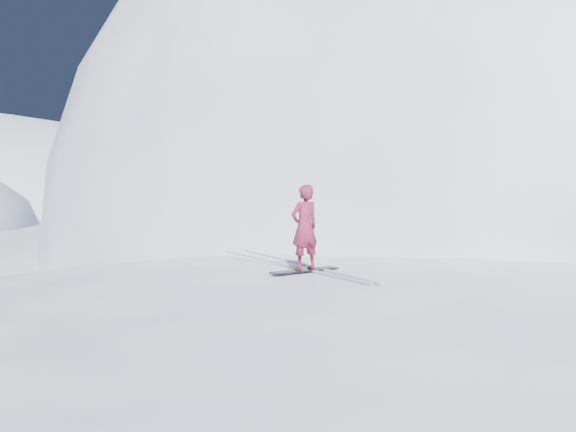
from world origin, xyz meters
The scene contains 7 objects.
near_ridge centered at (1.00, 3.00, 0.00)m, with size 36.00×28.00×4.80m, color white.
summit_peak centered at (22.00, 26.00, 0.00)m, with size 60.00×56.00×56.00m, color white.
peak_shoulder centered at (10.00, 20.00, 0.00)m, with size 28.00×24.00×18.00m, color white.
wind_bumps centered at (-0.56, 2.12, 0.00)m, with size 16.00×14.40×1.00m.
snowboard centered at (-1.33, 3.79, 2.41)m, with size 1.59×0.30×0.03m, color black.
snowboarder centered at (-1.33, 3.79, 3.31)m, with size 0.65×0.42×1.78m, color maroon.
board_tracks centered at (-1.22, 4.81, 2.42)m, with size 1.44×5.95×0.04m.
Camera 1 is at (-5.67, -7.01, 4.16)m, focal length 35.00 mm.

